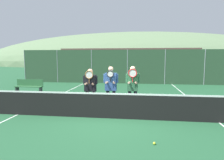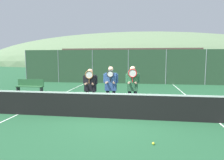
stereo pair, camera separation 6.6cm
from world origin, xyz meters
name	(u,v)px [view 1 (the left image)]	position (x,y,z in m)	size (l,w,h in m)	color
ground_plane	(112,118)	(0.00, 0.00, 0.00)	(120.00, 120.00, 0.00)	#1E4C2D
hill_distant	(136,64)	(0.00, 59.26, 0.00)	(102.03, 56.69, 19.84)	#5B7551
clubhouse_building	(129,62)	(-0.21, 17.42, 1.61)	(15.07, 5.50, 3.18)	beige
fence_back	(127,67)	(0.00, 9.81, 1.42)	(18.49, 0.06, 2.84)	gray
tennis_net	(112,105)	(0.00, 0.00, 0.48)	(9.82, 0.09, 1.03)	gray
court_line_left_sideline	(51,99)	(-3.65, 3.00, 0.00)	(0.05, 16.00, 0.01)	white
court_line_right_sideline	(195,103)	(3.65, 3.00, 0.00)	(0.05, 16.00, 0.01)	white
player_leftmost	(90,86)	(-0.98, 0.80, 1.05)	(0.59, 0.34, 1.74)	black
player_center_left	(111,86)	(-0.16, 0.84, 1.08)	(0.59, 0.34, 1.83)	#232838
player_center_right	(133,86)	(0.71, 0.80, 1.09)	(0.54, 0.34, 1.85)	#232838
car_far_left	(86,70)	(-4.46, 13.04, 0.94)	(4.09, 1.93, 1.85)	slate
car_left_of_center	(134,71)	(0.43, 13.01, 0.86)	(4.43, 1.93, 1.66)	slate
car_center	(186,71)	(5.42, 12.81, 0.95)	(4.28, 1.97, 1.87)	#285638
bench_courtside	(29,86)	(-5.70, 4.39, 0.46)	(1.70, 0.36, 0.85)	#2D6038
tennis_ball_on_court	(154,143)	(1.35, -2.01, 0.03)	(0.07, 0.07, 0.07)	#CCDB33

